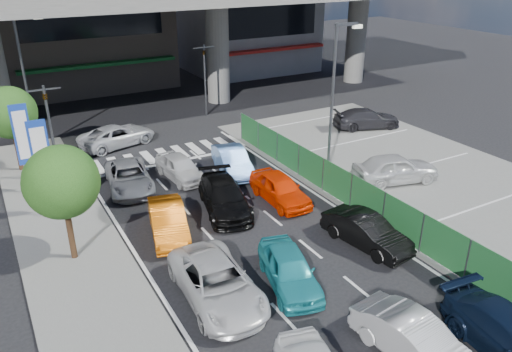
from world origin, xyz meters
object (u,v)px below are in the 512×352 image
hatch_white_back_mid (416,341)px  crossing_wagon_silver (117,136)px  street_lamp_right (336,87)px  taxi_orange_right (280,188)px  sedan_white_front_mid (180,167)px  parked_sedan_white (395,168)px  tree_far (10,113)px  kei_truck_front_right (232,161)px  taxi_orange_left (168,221)px  signboard_far (23,137)px  hatch_black_mid_right (366,232)px  taxi_teal_mid (289,269)px  signboard_near (41,156)px  tree_near (62,182)px  traffic_cone (361,185)px  wagon_silver_front_left (129,177)px  street_lamp_left (27,71)px  parked_sedan_dgrey (367,118)px  traffic_light_right (204,62)px  traffic_light_left (47,110)px  sedan_black_mid (224,197)px  sedan_white_mid_left (217,283)px

hatch_white_back_mid → crossing_wagon_silver: 22.56m
street_lamp_right → taxi_orange_right: street_lamp_right is taller
sedan_white_front_mid → parked_sedan_white: size_ratio=0.85×
tree_far → kei_truck_front_right: bearing=-30.4°
taxi_orange_left → parked_sedan_white: parked_sedan_white is taller
signboard_far → hatch_black_mid_right: bearing=-46.3°
taxi_teal_mid → taxi_orange_right: bearing=75.8°
taxi_orange_left → tree_far: bearing=127.6°
signboard_near → tree_near: size_ratio=0.98×
taxi_orange_left → taxi_orange_right: (5.86, 0.32, 0.02)m
crossing_wagon_silver → traffic_cone: size_ratio=7.38×
hatch_white_back_mid → parked_sedan_white: parked_sedan_white is taller
street_lamp_right → taxi_orange_right: bearing=-158.7°
tree_far → wagon_silver_front_left: size_ratio=1.05×
tree_far → taxi_orange_left: 11.86m
street_lamp_left → signboard_near: size_ratio=1.70×
taxi_orange_right → parked_sedan_dgrey: size_ratio=0.88×
tree_far → sedan_white_front_mid: size_ratio=1.25×
hatch_black_mid_right → traffic_cone: 5.17m
traffic_light_right → signboard_far: bearing=-148.6°
traffic_cone → hatch_white_back_mid: bearing=-122.5°
crossing_wagon_silver → street_lamp_right: bearing=-152.1°
parked_sedan_white → traffic_light_left: bearing=75.1°
hatch_white_back_mid → hatch_black_mid_right: (2.98, 5.62, -0.02)m
signboard_far → sedan_white_front_mid: bearing=-14.0°
taxi_orange_left → sedan_black_mid: 3.21m
tree_far → kei_truck_front_right: size_ratio=1.15×
traffic_light_left → sedan_black_mid: size_ratio=1.09×
parked_sedan_white → signboard_near: bearing=88.5°
street_lamp_left → sedan_white_mid_left: size_ratio=1.61×
tree_far → traffic_cone: 18.84m
signboard_far → traffic_cone: (14.55, -7.82, -2.68)m
street_lamp_left → parked_sedan_dgrey: bearing=-19.8°
street_lamp_left → sedan_white_mid_left: street_lamp_left is taller
traffic_light_right → taxi_orange_right: traffic_light_right is taller
parked_sedan_white → sedan_white_mid_left: bearing=123.8°
traffic_light_right → wagon_silver_front_left: bearing=-132.0°
signboard_far → hatch_white_back_mid: size_ratio=1.14×
hatch_white_back_mid → taxi_orange_right: taxi_orange_right is taller
traffic_light_left → tree_near: size_ratio=1.08×
crossing_wagon_silver → signboard_far: bearing=116.1°
hatch_white_back_mid → crossing_wagon_silver: size_ratio=0.86×
taxi_teal_mid → parked_sedan_white: (9.68, 4.74, 0.15)m
sedan_white_mid_left → sedan_black_mid: (3.17, 5.86, 0.00)m
wagon_silver_front_left → kei_truck_front_right: size_ratio=1.09×
taxi_teal_mid → tree_near: bearing=154.3°
signboard_far → taxi_orange_right: signboard_far is taller
taxi_teal_mid → wagon_silver_front_left: taxi_teal_mid is taller
signboard_far → wagon_silver_front_left: signboard_far is taller
traffic_light_left → signboard_near: 4.22m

